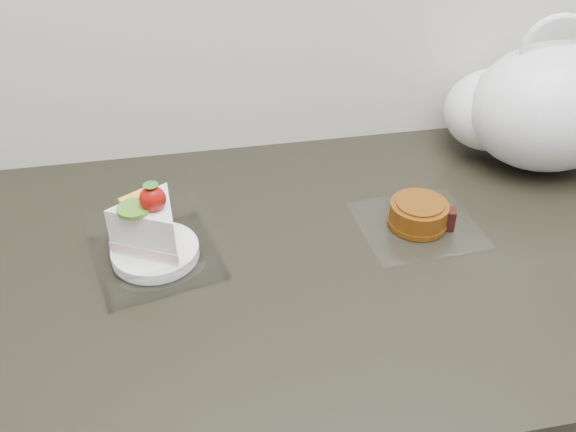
{
  "coord_description": "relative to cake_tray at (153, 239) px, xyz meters",
  "views": [
    {
      "loc": [
        -0.24,
        1.02,
        1.47
      ],
      "look_at": [
        -0.1,
        1.73,
        0.94
      ],
      "focal_mm": 40.0,
      "sensor_mm": 36.0,
      "label": 1
    }
  ],
  "objects": [
    {
      "name": "cake_tray",
      "position": [
        0.0,
        0.0,
        0.0
      ],
      "size": [
        0.19,
        0.19,
        0.13
      ],
      "rotation": [
        0.0,
        0.0,
        0.22
      ],
      "color": "white",
      "rests_on": "counter"
    },
    {
      "name": "mooncake_wrap",
      "position": [
        0.38,
        0.01,
        -0.02
      ],
      "size": [
        0.18,
        0.17,
        0.04
      ],
      "rotation": [
        0.0,
        0.0,
        0.24
      ],
      "color": "white",
      "rests_on": "counter"
    },
    {
      "name": "plastic_bag",
      "position": [
        0.63,
        0.15,
        0.07
      ],
      "size": [
        0.35,
        0.3,
        0.25
      ],
      "rotation": [
        0.0,
        0.0,
        -0.36
      ],
      "color": "white",
      "rests_on": "counter"
    }
  ]
}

